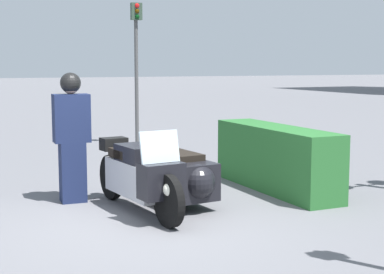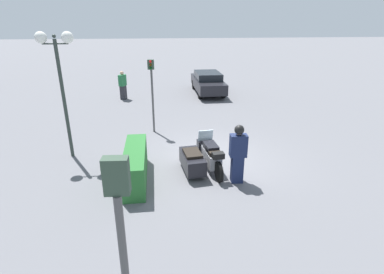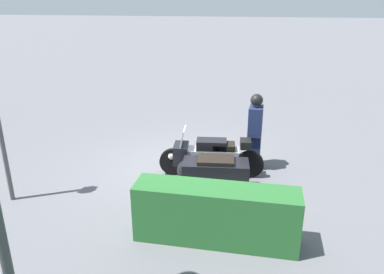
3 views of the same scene
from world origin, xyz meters
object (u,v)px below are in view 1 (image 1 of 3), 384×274
police_motorcycle (162,176)px  hedge_bush_curbside (276,158)px  traffic_light_far (137,53)px  officer_rider (72,134)px

police_motorcycle → hedge_bush_curbside: size_ratio=0.88×
traffic_light_far → hedge_bush_curbside: bearing=7.0°
police_motorcycle → officer_rider: bearing=-139.4°
traffic_light_far → officer_rider: bearing=-24.0°
officer_rider → traffic_light_far: bearing=-25.0°
hedge_bush_curbside → traffic_light_far: bearing=-177.1°
officer_rider → hedge_bush_curbside: 3.16m
police_motorcycle → hedge_bush_curbside: 2.12m
police_motorcycle → officer_rider: (-0.94, -1.00, 0.51)m
police_motorcycle → hedge_bush_curbside: police_motorcycle is taller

